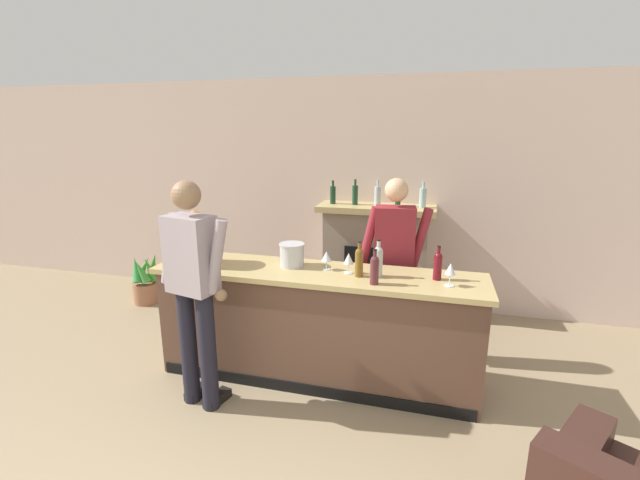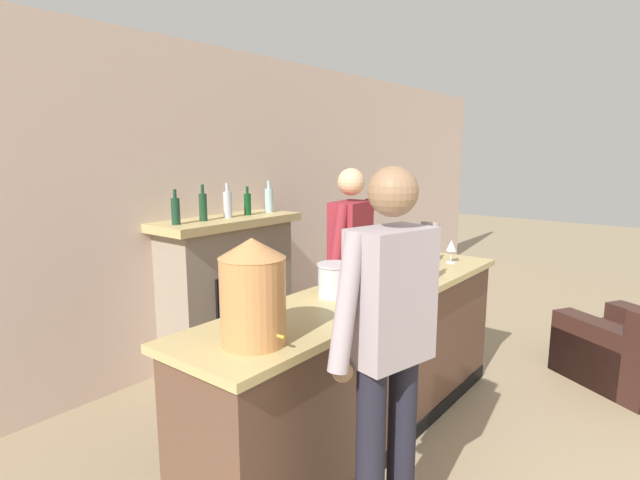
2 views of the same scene
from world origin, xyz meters
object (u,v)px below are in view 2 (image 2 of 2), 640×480
armchair_black (636,355)px  wine_bottle_cabernet_heavy (432,261)px  person_bartender (351,267)px  wine_glass_back_row (388,264)px  wine_bottle_merlot_tall (403,261)px  person_customer (388,352)px  wine_bottle_chardonnay_pale (431,247)px  wine_bottle_port_short (409,255)px  copper_dispenser (253,291)px  ice_bucket_steel (335,280)px  wine_glass_mid_counter (367,269)px  wine_glass_front_left (451,247)px  fireplace_stone (229,289)px

armchair_black → wine_bottle_cabernet_heavy: wine_bottle_cabernet_heavy is taller
person_bartender → wine_glass_back_row: bearing=-121.4°
armchair_black → person_bartender: bearing=126.5°
wine_bottle_merlot_tall → person_customer: bearing=-153.7°
person_customer → wine_bottle_chardonnay_pale: bearing=20.4°
armchair_black → wine_bottle_port_short: size_ratio=3.68×
wine_bottle_port_short → armchair_black: bearing=-42.1°
person_bartender → wine_bottle_merlot_tall: person_bartender is taller
armchair_black → copper_dispenser: bearing=157.9°
armchair_black → wine_glass_back_row: bearing=141.9°
ice_bucket_steel → wine_bottle_merlot_tall: wine_bottle_merlot_tall is taller
copper_dispenser → wine_bottle_port_short: copper_dispenser is taller
wine_bottle_port_short → wine_glass_back_row: 0.25m
armchair_black → wine_bottle_chardonnay_pale: size_ratio=4.10×
armchair_black → wine_bottle_port_short: 2.12m
person_customer → armchair_black: bearing=-14.1°
wine_bottle_cabernet_heavy → wine_glass_mid_counter: bearing=151.0°
copper_dispenser → ice_bucket_steel: (0.83, 0.15, -0.14)m
wine_bottle_cabernet_heavy → person_bartender: bearing=84.0°
wine_bottle_port_short → wine_glass_front_left: size_ratio=1.72×
person_bartender → wine_bottle_merlot_tall: 0.64m
armchair_black → wine_glass_back_row: 2.30m
armchair_black → wine_bottle_chardonnay_pale: (-0.97, 1.34, 0.87)m
armchair_black → wine_bottle_port_short: bearing=137.9°
person_bartender → wine_bottle_chardonnay_pale: size_ratio=6.25×
person_bartender → wine_bottle_cabernet_heavy: bearing=-96.0°
person_bartender → copper_dispenser: 1.79m
armchair_black → person_bartender: (-1.36, 1.84, 0.71)m
fireplace_stone → wine_bottle_chardonnay_pale: fireplace_stone is taller
person_customer → wine_glass_back_row: 1.23m
wine_bottle_cabernet_heavy → wine_bottle_merlot_tall: size_ratio=0.95×
wine_glass_back_row → wine_bottle_chardonnay_pale: bearing=2.1°
wine_bottle_chardonnay_pale → person_customer: bearing=-159.6°
wine_glass_front_left → wine_bottle_merlot_tall: bearing=176.9°
wine_bottle_port_short → person_customer: bearing=-155.0°
copper_dispenser → wine_glass_front_left: size_ratio=2.70×
wine_bottle_cabernet_heavy → wine_glass_front_left: (0.56, 0.11, 0.00)m
wine_bottle_port_short → wine_bottle_merlot_tall: 0.15m
wine_glass_mid_counter → wine_glass_front_left: (0.99, -0.13, 0.01)m
wine_bottle_chardonnay_pale → wine_glass_back_row: 0.71m
wine_glass_back_row → wine_bottle_port_short: bearing=-5.4°
copper_dispenser → wine_bottle_cabernet_heavy: size_ratio=1.75×
wine_bottle_chardonnay_pale → wine_bottle_merlot_tall: (-0.61, -0.09, 0.01)m
copper_dispenser → wine_bottle_chardonnay_pale: 2.05m
copper_dispenser → wine_glass_mid_counter: (1.14, 0.13, -0.13)m
ice_bucket_steel → wine_bottle_cabernet_heavy: size_ratio=0.79×
fireplace_stone → ice_bucket_steel: size_ratio=7.24×
wine_bottle_cabernet_heavy → wine_glass_back_row: wine_bottle_cabernet_heavy is taller
wine_glass_front_left → person_customer: bearing=-164.0°
fireplace_stone → ice_bucket_steel: 1.69m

